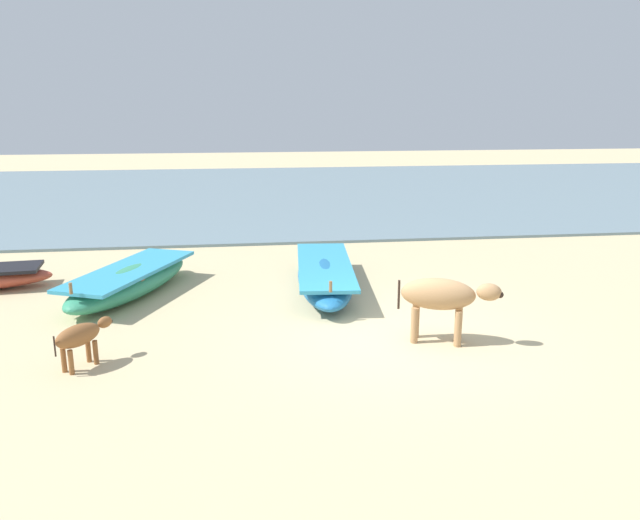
{
  "coord_description": "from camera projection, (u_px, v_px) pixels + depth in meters",
  "views": [
    {
      "loc": [
        -2.51,
        -9.46,
        3.8
      ],
      "look_at": [
        -0.85,
        3.06,
        0.6
      ],
      "focal_mm": 34.98,
      "sensor_mm": 36.0,
      "label": 1
    }
  ],
  "objects": [
    {
      "name": "ground",
      "position": [
        395.0,
        338.0,
        10.35
      ],
      "size": [
        80.0,
        80.0,
        0.0
      ],
      "primitive_type": "plane",
      "color": "#CCB789"
    },
    {
      "name": "sea_water",
      "position": [
        297.0,
        192.0,
        26.85
      ],
      "size": [
        60.0,
        20.0,
        0.08
      ],
      "primitive_type": "cube",
      "color": "slate",
      "rests_on": "ground"
    },
    {
      "name": "fishing_boat_0",
      "position": [
        130.0,
        281.0,
        12.57
      ],
      "size": [
        2.61,
        4.05,
        0.77
      ],
      "rotation": [
        0.0,
        0.0,
        4.31
      ],
      "color": "#338C66",
      "rests_on": "ground"
    },
    {
      "name": "fishing_boat_2",
      "position": [
        325.0,
        275.0,
        13.01
      ],
      "size": [
        1.5,
        4.45,
        0.75
      ],
      "rotation": [
        0.0,
        0.0,
        4.63
      ],
      "color": "#1E669E",
      "rests_on": "ground"
    },
    {
      "name": "cow_adult_tan",
      "position": [
        442.0,
        297.0,
        10.0
      ],
      "size": [
        1.61,
        0.89,
        1.07
      ],
      "rotation": [
        0.0,
        0.0,
        5.92
      ],
      "color": "tan",
      "rests_on": "ground"
    },
    {
      "name": "calf_near_brown",
      "position": [
        80.0,
        336.0,
        9.1
      ],
      "size": [
        0.79,
        0.91,
        0.67
      ],
      "rotation": [
        0.0,
        0.0,
        0.89
      ],
      "color": "brown",
      "rests_on": "ground"
    }
  ]
}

